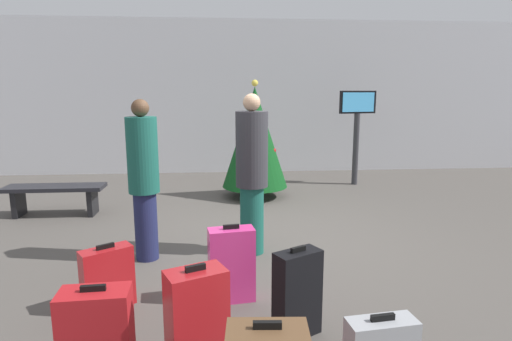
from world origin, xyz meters
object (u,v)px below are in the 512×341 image
(suitcase_4, at_px, (232,265))
(suitcase_7, at_px, (108,278))
(waiting_bench, at_px, (55,193))
(traveller_1, at_px, (252,171))
(suitcase_2, at_px, (297,294))
(suitcase_0, at_px, (197,325))
(traveller_0, at_px, (144,177))
(holiday_tree, at_px, (255,137))
(flight_info_kiosk, at_px, (357,121))
(suitcase_5, at_px, (97,338))

(suitcase_4, bearing_deg, suitcase_7, -178.00)
(waiting_bench, relative_size, suitcase_7, 2.51)
(traveller_1, height_order, suitcase_7, traveller_1)
(suitcase_7, bearing_deg, suitcase_2, -19.51)
(suitcase_0, xyz_separation_m, suitcase_2, (0.77, 0.46, -0.04))
(suitcase_0, relative_size, suitcase_7, 1.37)
(traveller_0, bearing_deg, holiday_tree, 62.15)
(holiday_tree, height_order, traveller_0, holiday_tree)
(traveller_1, xyz_separation_m, suitcase_0, (-0.53, -2.25, -0.62))
(flight_info_kiosk, height_order, suitcase_7, flight_info_kiosk)
(flight_info_kiosk, relative_size, suitcase_2, 2.60)
(flight_info_kiosk, relative_size, suitcase_5, 2.74)
(suitcase_2, relative_size, suitcase_4, 1.01)
(suitcase_2, bearing_deg, traveller_1, 97.42)
(holiday_tree, height_order, waiting_bench, holiday_tree)
(waiting_bench, distance_m, suitcase_2, 4.81)
(traveller_0, distance_m, suitcase_0, 2.34)
(flight_info_kiosk, xyz_separation_m, waiting_bench, (-5.41, -1.82, -0.97))
(traveller_0, bearing_deg, suitcase_7, -98.03)
(traveller_1, relative_size, suitcase_7, 3.18)
(suitcase_2, bearing_deg, holiday_tree, 89.77)
(suitcase_0, bearing_deg, suitcase_7, 129.77)
(holiday_tree, relative_size, waiting_bench, 1.42)
(holiday_tree, xyz_separation_m, suitcase_4, (-0.53, -3.90, -0.76))
(suitcase_2, xyz_separation_m, suitcase_4, (-0.51, 0.62, -0.00))
(waiting_bench, height_order, suitcase_5, suitcase_5)
(suitcase_2, distance_m, suitcase_4, 0.80)
(flight_info_kiosk, height_order, waiting_bench, flight_info_kiosk)
(flight_info_kiosk, bearing_deg, suitcase_5, -121.71)
(suitcase_4, xyz_separation_m, suitcase_5, (-0.92, -1.08, -0.02))
(suitcase_0, distance_m, suitcase_2, 0.89)
(suitcase_4, bearing_deg, waiting_bench, 132.33)
(holiday_tree, distance_m, suitcase_5, 5.24)
(traveller_0, xyz_separation_m, suitcase_5, (0.05, -2.15, -0.65))
(suitcase_2, height_order, suitcase_5, suitcase_2)
(suitcase_4, height_order, suitcase_5, suitcase_4)
(waiting_bench, relative_size, traveller_0, 0.81)
(suitcase_4, xyz_separation_m, suitcase_7, (-1.12, -0.04, -0.07))
(traveller_1, relative_size, suitcase_5, 2.70)
(holiday_tree, relative_size, suitcase_2, 2.86)
(traveller_0, distance_m, suitcase_5, 2.25)
(holiday_tree, distance_m, traveller_1, 2.74)
(holiday_tree, xyz_separation_m, suitcase_5, (-1.44, -4.98, -0.78))
(holiday_tree, bearing_deg, traveller_1, -95.27)
(holiday_tree, xyz_separation_m, suitcase_2, (-0.02, -4.51, -0.76))
(flight_info_kiosk, bearing_deg, suitcase_4, -119.51)
(traveller_0, bearing_deg, traveller_1, 4.52)
(traveller_1, bearing_deg, suitcase_5, -117.88)
(holiday_tree, relative_size, flight_info_kiosk, 1.10)
(waiting_bench, xyz_separation_m, suitcase_4, (2.70, -2.97, -0.01))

